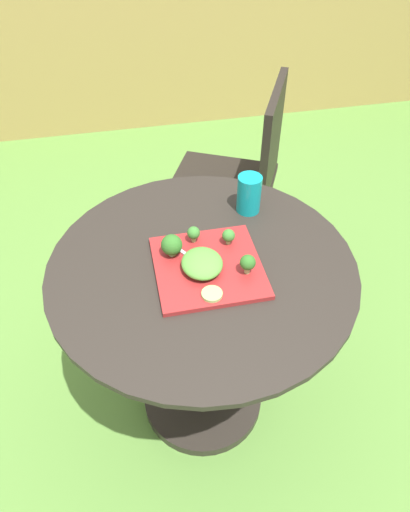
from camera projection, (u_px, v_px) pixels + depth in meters
name	position (u px, v px, depth m)	size (l,w,h in m)	color
ground_plane	(203.00, 399.00, 1.82)	(12.00, 12.00, 0.00)	#568438
bamboo_fence	(132.00, 33.00, 2.94)	(8.00, 0.08, 1.25)	#A8894C
patio_table	(202.00, 326.00, 1.50)	(0.86, 0.86, 0.73)	#28231E
patio_chair	(243.00, 171.00, 2.01)	(0.59, 0.59, 0.90)	black
salad_plate	(208.00, 267.00, 1.30)	(0.29, 0.29, 0.01)	maroon
drinking_glass	(249.00, 196.00, 1.45)	(0.07, 0.07, 0.12)	#0F8C93
fork	(192.00, 259.00, 1.30)	(0.10, 0.14, 0.00)	silver
lettuce_mound	(202.00, 263.00, 1.27)	(0.11, 0.12, 0.04)	#519338
broccoli_floret_0	(172.00, 245.00, 1.30)	(0.06, 0.06, 0.07)	#99B770
broccoli_floret_1	(229.00, 236.00, 1.34)	(0.04, 0.04, 0.05)	#99B770
broccoli_floret_2	(248.00, 263.00, 1.25)	(0.04, 0.04, 0.06)	#99B770
broccoli_floret_3	(194.00, 233.00, 1.34)	(0.04, 0.04, 0.05)	#99B770
cucumber_slice_0	(214.00, 294.00, 1.21)	(0.05, 0.05, 0.01)	#8EB766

